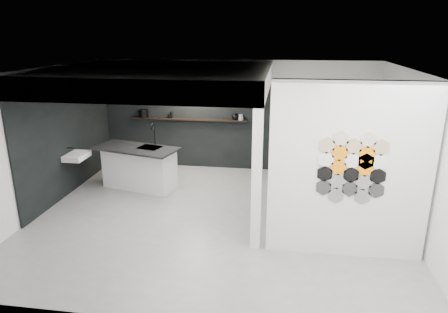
% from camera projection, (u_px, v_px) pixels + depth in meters
% --- Properties ---
extents(floor, '(7.00, 6.00, 0.01)m').
position_uv_depth(floor, '(217.00, 217.00, 7.79)').
color(floor, slate).
extents(partition_panel, '(2.45, 0.15, 2.80)m').
position_uv_depth(partition_panel, '(349.00, 172.00, 6.11)').
color(partition_panel, silver).
rests_on(partition_panel, floor).
extents(bay_clad_back, '(4.40, 0.04, 2.35)m').
position_uv_depth(bay_clad_back, '(186.00, 123.00, 10.42)').
color(bay_clad_back, black).
rests_on(bay_clad_back, floor).
extents(bay_clad_left, '(0.04, 4.00, 2.35)m').
position_uv_depth(bay_clad_left, '(70.00, 139.00, 8.86)').
color(bay_clad_left, black).
rests_on(bay_clad_left, floor).
extents(bulkhead, '(4.40, 4.00, 0.40)m').
position_uv_depth(bulkhead, '(161.00, 78.00, 8.15)').
color(bulkhead, silver).
rests_on(bulkhead, corner_column).
extents(corner_column, '(0.16, 0.16, 2.35)m').
position_uv_depth(corner_column, '(257.00, 181.00, 6.38)').
color(corner_column, silver).
rests_on(corner_column, floor).
extents(fascia_beam, '(4.40, 0.16, 0.40)m').
position_uv_depth(fascia_beam, '(126.00, 91.00, 6.33)').
color(fascia_beam, silver).
rests_on(fascia_beam, corner_column).
extents(wall_basin, '(0.40, 0.60, 0.12)m').
position_uv_depth(wall_basin, '(77.00, 156.00, 8.74)').
color(wall_basin, silver).
rests_on(wall_basin, bay_clad_left).
extents(display_shelf, '(3.00, 0.15, 0.04)m').
position_uv_depth(display_shelf, '(189.00, 119.00, 10.27)').
color(display_shelf, black).
rests_on(display_shelf, bay_clad_back).
extents(kitchen_island, '(2.02, 1.28, 1.51)m').
position_uv_depth(kitchen_island, '(139.00, 167.00, 9.10)').
color(kitchen_island, silver).
rests_on(kitchen_island, floor).
extents(stockpot, '(0.30, 0.30, 0.20)m').
position_uv_depth(stockpot, '(144.00, 113.00, 10.40)').
color(stockpot, black).
rests_on(stockpot, display_shelf).
extents(kettle, '(0.21, 0.21, 0.17)m').
position_uv_depth(kettle, '(236.00, 117.00, 10.07)').
color(kettle, black).
rests_on(kettle, display_shelf).
extents(glass_bowl, '(0.18, 0.18, 0.10)m').
position_uv_depth(glass_bowl, '(241.00, 118.00, 10.06)').
color(glass_bowl, gray).
rests_on(glass_bowl, display_shelf).
extents(glass_vase, '(0.12, 0.12, 0.15)m').
position_uv_depth(glass_vase, '(241.00, 117.00, 10.05)').
color(glass_vase, gray).
rests_on(glass_vase, display_shelf).
extents(bottle_dark, '(0.07, 0.07, 0.16)m').
position_uv_depth(bottle_dark, '(171.00, 115.00, 10.30)').
color(bottle_dark, black).
rests_on(bottle_dark, display_shelf).
extents(utensil_cup, '(0.10, 0.10, 0.10)m').
position_uv_depth(utensil_cup, '(169.00, 116.00, 10.32)').
color(utensil_cup, black).
rests_on(utensil_cup, display_shelf).
extents(hex_tile_cluster, '(1.04, 0.02, 1.16)m').
position_uv_depth(hex_tile_cluster, '(352.00, 168.00, 6.00)').
color(hex_tile_cluster, '#2D2D2D').
rests_on(hex_tile_cluster, partition_panel).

